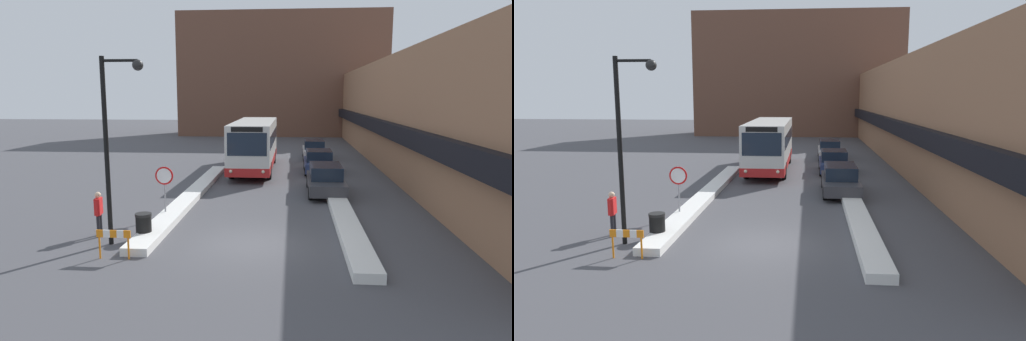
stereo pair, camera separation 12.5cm
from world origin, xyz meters
The scene contains 14 objects.
ground_plane centered at (0.00, 0.00, 0.00)m, with size 160.00×160.00×0.00m, color #47474C.
building_row_right centered at (9.97, 24.00, 3.81)m, with size 5.50×60.00×7.64m.
building_backdrop_far centered at (0.00, 45.42, 7.64)m, with size 26.00×8.00×15.27m.
snow_bank_left centered at (-3.60, 7.07, 0.14)m, with size 0.90×17.24×0.28m.
snow_bank_right centered at (3.60, 6.77, 0.16)m, with size 0.90×19.84×0.32m.
city_bus centered at (-1.15, 15.95, 1.83)m, with size 2.63×10.99×3.39m.
parked_car_front centered at (3.20, 8.68, 0.76)m, with size 1.88×4.85×1.52m.
parked_car_middle centered at (3.20, 15.30, 0.74)m, with size 1.93×4.38×1.50m.
parked_car_back centered at (3.20, 22.20, 0.75)m, with size 1.83×4.74×1.51m.
stop_sign centered at (-3.86, 3.14, 1.59)m, with size 0.76×0.08×2.20m.
street_lamp centered at (-4.53, -0.34, 3.96)m, with size 1.46×0.36×6.39m.
pedestrian centered at (-5.60, 0.53, 1.00)m, with size 0.27×0.53×1.66m.
trash_bin centered at (-3.85, 0.30, 0.48)m, with size 0.59×0.59×0.95m.
construction_barricade centered at (-4.14, -1.74, 0.67)m, with size 1.10×0.06×0.94m.
Camera 1 is at (1.44, -15.14, 5.12)m, focal length 32.00 mm.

